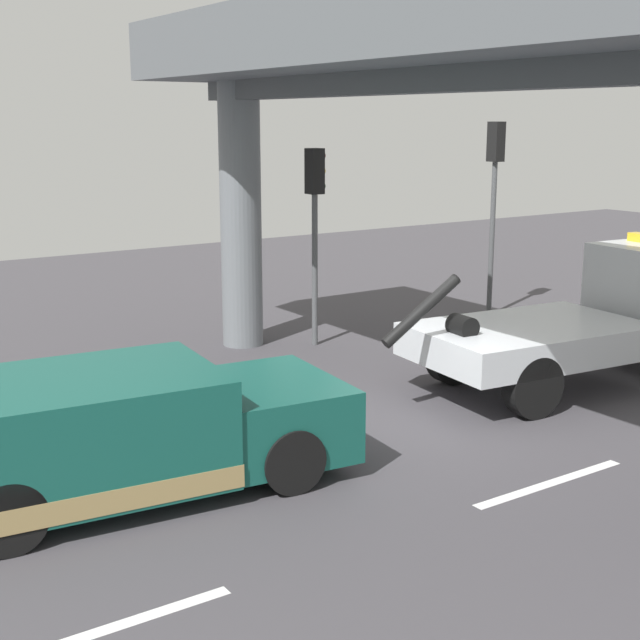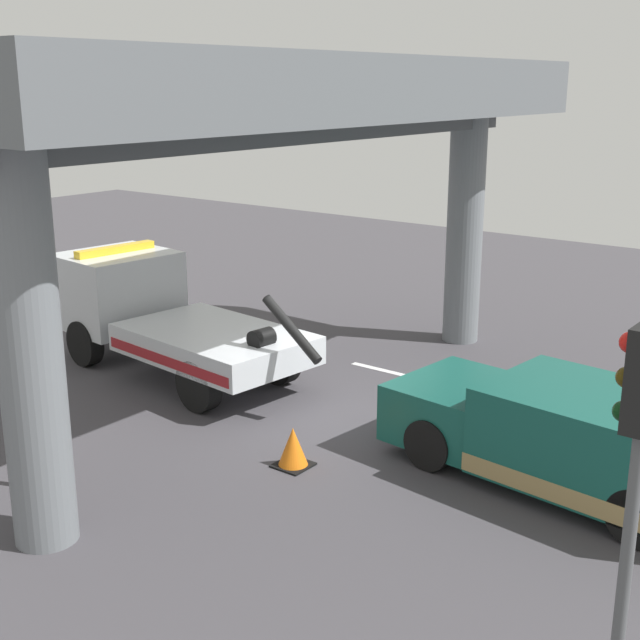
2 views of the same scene
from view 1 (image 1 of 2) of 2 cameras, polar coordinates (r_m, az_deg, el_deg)
name	(u,v)px [view 1 (image 1 of 2)]	position (r m, az deg, el deg)	size (l,w,h in m)	color
ground_plane	(411,426)	(13.80, 5.86, -6.83)	(60.00, 40.00, 0.10)	#423F44
lane_stripe_west	(102,631)	(8.80, -13.88, -18.87)	(2.60, 0.16, 0.01)	silver
lane_stripe_mid	(550,483)	(11.94, 14.62, -10.13)	(2.60, 0.16, 0.01)	silver
tow_truck_white	(612,313)	(16.63, 18.28, 0.45)	(7.34, 3.00, 2.46)	silver
towed_van_green	(122,434)	(11.27, -12.65, -7.19)	(5.39, 2.69, 1.58)	#145147
overpass_structure	(435,58)	(13.23, 7.44, 16.39)	(3.60, 13.55, 6.36)	slate
traffic_light_far	(315,203)	(17.91, -0.29, 7.55)	(0.39, 0.32, 4.01)	#515456
traffic_light_mid	(495,176)	(21.07, 11.21, 9.06)	(0.39, 0.32, 4.52)	#515456
traffic_cone_orange	(290,382)	(14.72, -1.91, -4.02)	(0.55, 0.55, 0.66)	orange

